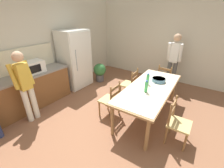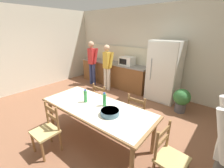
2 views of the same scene
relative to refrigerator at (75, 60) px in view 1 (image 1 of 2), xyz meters
The scene contains 17 objects.
ground_plane 2.54m from the refrigerator, 112.24° to the right, with size 8.32×8.32×0.00m, color brown.
wall_back 1.14m from the refrigerator, 152.23° to the left, with size 6.52×0.12×2.90m, color beige.
wall_right 3.26m from the refrigerator, 42.78° to the right, with size 0.12×5.20×2.90m, color beige.
kitchen_counter 2.11m from the refrigerator, behind, with size 3.02×0.66×0.92m.
refrigerator is the anchor object (origin of this frame).
microwave 1.41m from the refrigerator, behind, with size 0.50×0.39×0.30m.
dining_table 2.71m from the refrigerator, 94.38° to the right, with size 2.31×1.01×0.78m.
bottle_near_centre 2.75m from the refrigerator, 100.29° to the right, with size 0.07×0.07×0.27m.
bottle_off_centre 2.57m from the refrigerator, 92.14° to the right, with size 0.07×0.07×0.27m.
serving_bowl 2.76m from the refrigerator, 85.96° to the right, with size 0.32×0.32×0.09m.
chair_side_far_right 2.00m from the refrigerator, 81.66° to the right, with size 0.44×0.42×0.91m.
chair_head_end 2.95m from the refrigerator, 65.15° to the right, with size 0.43×0.44×0.91m.
chair_side_far_left 2.14m from the refrigerator, 110.88° to the right, with size 0.43×0.41×0.91m.
chair_side_near_left 3.57m from the refrigerator, 101.28° to the right, with size 0.43×0.41×0.91m.
person_at_counter 1.97m from the refrigerator, 165.32° to the right, with size 0.41×0.29×1.65m.
person_by_table 3.21m from the refrigerator, 56.52° to the right, with size 0.31×0.45×1.75m.
potted_plant 1.00m from the refrigerator, 30.49° to the right, with size 0.44×0.44×0.67m.
Camera 1 is at (-2.34, -1.53, 2.34)m, focal length 24.00 mm.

